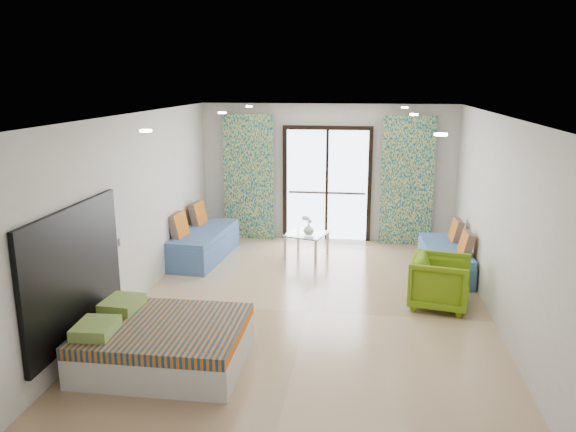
# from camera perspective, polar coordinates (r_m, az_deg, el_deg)

# --- Properties ---
(floor) EXTENTS (5.00, 7.50, 0.01)m
(floor) POSITION_cam_1_polar(r_m,az_deg,el_deg) (7.95, 1.98, -9.68)
(floor) COLOR tan
(floor) RESTS_ON ground
(ceiling) EXTENTS (5.00, 7.50, 0.01)m
(ceiling) POSITION_cam_1_polar(r_m,az_deg,el_deg) (7.31, 2.16, 10.13)
(ceiling) COLOR silver
(ceiling) RESTS_ON ground
(wall_back) EXTENTS (5.00, 0.01, 2.70)m
(wall_back) POSITION_cam_1_polar(r_m,az_deg,el_deg) (11.18, 4.00, 4.40)
(wall_back) COLOR silver
(wall_back) RESTS_ON ground
(wall_front) EXTENTS (5.00, 0.01, 2.70)m
(wall_front) POSITION_cam_1_polar(r_m,az_deg,el_deg) (4.01, -3.46, -13.10)
(wall_front) COLOR silver
(wall_front) RESTS_ON ground
(wall_left) EXTENTS (0.01, 7.50, 2.70)m
(wall_left) POSITION_cam_1_polar(r_m,az_deg,el_deg) (8.14, -15.72, 0.38)
(wall_left) COLOR silver
(wall_left) RESTS_ON ground
(wall_right) EXTENTS (0.01, 7.50, 2.70)m
(wall_right) POSITION_cam_1_polar(r_m,az_deg,el_deg) (7.69, 20.94, -0.79)
(wall_right) COLOR silver
(wall_right) RESTS_ON ground
(balcony_door) EXTENTS (1.76, 0.08, 2.28)m
(balcony_door) POSITION_cam_1_polar(r_m,az_deg,el_deg) (11.17, 3.98, 3.91)
(balcony_door) COLOR black
(balcony_door) RESTS_ON floor
(balcony_rail) EXTENTS (1.52, 0.03, 0.04)m
(balcony_rail) POSITION_cam_1_polar(r_m,az_deg,el_deg) (11.23, 3.96, 2.37)
(balcony_rail) COLOR #595451
(balcony_rail) RESTS_ON balcony_door
(curtain_left) EXTENTS (1.00, 0.10, 2.50)m
(curtain_left) POSITION_cam_1_polar(r_m,az_deg,el_deg) (11.23, -4.01, 3.92)
(curtain_left) COLOR silver
(curtain_left) RESTS_ON floor
(curtain_right) EXTENTS (1.00, 0.10, 2.50)m
(curtain_right) POSITION_cam_1_polar(r_m,az_deg,el_deg) (11.03, 12.00, 3.48)
(curtain_right) COLOR silver
(curtain_right) RESTS_ON floor
(downlight_a) EXTENTS (0.12, 0.12, 0.02)m
(downlight_a) POSITION_cam_1_polar(r_m,az_deg,el_deg) (5.69, -14.26, 8.39)
(downlight_a) COLOR #FFE0B2
(downlight_a) RESTS_ON ceiling
(downlight_b) EXTENTS (0.12, 0.12, 0.02)m
(downlight_b) POSITION_cam_1_polar(r_m,az_deg,el_deg) (5.32, 15.26, 7.99)
(downlight_b) COLOR #FFE0B2
(downlight_b) RESTS_ON ceiling
(downlight_c) EXTENTS (0.12, 0.12, 0.02)m
(downlight_c) POSITION_cam_1_polar(r_m,az_deg,el_deg) (8.54, -6.71, 10.37)
(downlight_c) COLOR #FFE0B2
(downlight_c) RESTS_ON ceiling
(downlight_d) EXTENTS (0.12, 0.12, 0.02)m
(downlight_d) POSITION_cam_1_polar(r_m,az_deg,el_deg) (8.30, 12.67, 10.04)
(downlight_d) COLOR #FFE0B2
(downlight_d) RESTS_ON ceiling
(downlight_e) EXTENTS (0.12, 0.12, 0.02)m
(downlight_e) POSITION_cam_1_polar(r_m,az_deg,el_deg) (10.49, -3.96, 11.04)
(downlight_e) COLOR #FFE0B2
(downlight_e) RESTS_ON ceiling
(downlight_f) EXTENTS (0.12, 0.12, 0.02)m
(downlight_f) POSITION_cam_1_polar(r_m,az_deg,el_deg) (10.29, 11.77, 10.74)
(downlight_f) COLOR #FFE0B2
(downlight_f) RESTS_ON ceiling
(headboard) EXTENTS (0.06, 2.10, 1.50)m
(headboard) POSITION_cam_1_polar(r_m,az_deg,el_deg) (6.76, -20.84, -5.38)
(headboard) COLOR black
(headboard) RESTS_ON floor
(switch_plate) EXTENTS (0.02, 0.10, 0.10)m
(switch_plate) POSITION_cam_1_polar(r_m,az_deg,el_deg) (7.83, -16.61, -2.48)
(switch_plate) COLOR silver
(switch_plate) RESTS_ON wall_left
(bed) EXTENTS (1.78, 1.45, 0.61)m
(bed) POSITION_cam_1_polar(r_m,az_deg,el_deg) (6.66, -12.58, -12.45)
(bed) COLOR silver
(bed) RESTS_ON floor
(daybed_left) EXTENTS (0.90, 1.96, 0.94)m
(daybed_left) POSITION_cam_1_polar(r_m,az_deg,el_deg) (10.22, -8.67, -2.71)
(daybed_left) COLOR #4468A2
(daybed_left) RESTS_ON floor
(daybed_right) EXTENTS (0.73, 1.73, 0.84)m
(daybed_right) POSITION_cam_1_polar(r_m,az_deg,el_deg) (9.70, 15.73, -4.17)
(daybed_right) COLOR #4468A2
(daybed_right) RESTS_ON floor
(coffee_table) EXTENTS (0.85, 0.85, 0.78)m
(coffee_table) POSITION_cam_1_polar(r_m,az_deg,el_deg) (10.16, 1.91, -2.03)
(coffee_table) COLOR silver
(coffee_table) RESTS_ON floor
(vase) EXTENTS (0.24, 0.25, 0.19)m
(vase) POSITION_cam_1_polar(r_m,az_deg,el_deg) (10.04, 2.12, -1.35)
(vase) COLOR white
(vase) RESTS_ON coffee_table
(armchair) EXTENTS (0.88, 0.92, 0.81)m
(armchair) POSITION_cam_1_polar(r_m,az_deg,el_deg) (8.25, 15.22, -6.25)
(armchair) COLOR #658C12
(armchair) RESTS_ON floor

